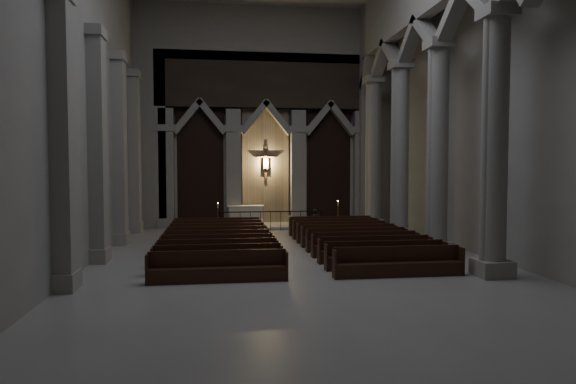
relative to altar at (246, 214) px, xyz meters
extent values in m
plane|color=gray|center=(1.16, -11.20, -0.66)|extent=(24.00, 24.00, 0.00)
cube|color=gray|center=(1.16, 0.80, 5.34)|extent=(14.00, 0.10, 12.00)
cube|color=gray|center=(-5.84, -11.20, 5.34)|extent=(0.10, 24.00, 12.00)
cube|color=gray|center=(8.16, -11.20, 5.34)|extent=(0.10, 24.00, 12.00)
cube|color=gray|center=(-4.24, 0.30, 2.54)|extent=(0.80, 0.50, 6.40)
cube|color=gray|center=(-4.24, 0.30, -0.41)|extent=(1.05, 0.70, 0.50)
cube|color=gray|center=(-4.24, 0.30, 4.69)|extent=(1.00, 0.65, 0.35)
cube|color=gray|center=(-0.64, 0.30, 2.54)|extent=(0.80, 0.50, 6.40)
cube|color=gray|center=(-0.64, 0.30, -0.41)|extent=(1.05, 0.70, 0.50)
cube|color=gray|center=(-0.64, 0.30, 4.69)|extent=(1.00, 0.65, 0.35)
cube|color=gray|center=(2.96, 0.30, 2.54)|extent=(0.80, 0.50, 6.40)
cube|color=gray|center=(2.96, 0.30, -0.41)|extent=(1.05, 0.70, 0.50)
cube|color=gray|center=(2.96, 0.30, 4.69)|extent=(1.00, 0.65, 0.35)
cube|color=gray|center=(6.56, 0.30, 2.54)|extent=(0.80, 0.50, 6.40)
cube|color=gray|center=(6.56, 0.30, -0.41)|extent=(1.05, 0.70, 0.50)
cube|color=gray|center=(6.56, 0.30, 4.69)|extent=(1.00, 0.65, 0.35)
cube|color=black|center=(-2.44, 0.65, 2.84)|extent=(2.60, 0.15, 7.00)
cube|color=#9E8566|center=(1.16, 0.65, 2.84)|extent=(2.60, 0.15, 7.00)
cube|color=black|center=(4.76, 0.65, 2.84)|extent=(2.60, 0.15, 7.00)
cube|color=black|center=(1.16, 0.30, 7.34)|extent=(12.00, 0.50, 3.00)
cube|color=gray|center=(-5.04, 0.30, 3.84)|extent=(1.60, 0.50, 9.00)
cube|color=gray|center=(7.36, 0.30, 3.84)|extent=(1.60, 0.50, 9.00)
cube|color=gray|center=(1.16, 0.30, 9.84)|extent=(14.00, 0.50, 3.00)
plane|color=#FFCF72|center=(1.16, 0.62, 2.84)|extent=(1.50, 0.00, 1.50)
cube|color=brown|center=(1.16, 0.53, 2.84)|extent=(0.13, 0.08, 1.80)
cube|color=brown|center=(1.16, 0.53, 3.19)|extent=(1.10, 0.08, 0.13)
cube|color=tan|center=(1.16, 0.47, 2.79)|extent=(0.26, 0.10, 0.60)
sphere|color=tan|center=(1.16, 0.47, 3.19)|extent=(0.17, 0.17, 0.17)
cylinder|color=tan|center=(0.90, 0.47, 3.16)|extent=(0.45, 0.08, 0.08)
cylinder|color=tan|center=(1.42, 0.47, 3.16)|extent=(0.45, 0.08, 0.08)
cube|color=gray|center=(6.66, -1.70, -0.41)|extent=(1.00, 1.00, 0.50)
cylinder|color=gray|center=(6.66, -1.70, 3.34)|extent=(0.70, 0.70, 7.50)
cube|color=gray|center=(6.66, -1.70, 7.19)|extent=(0.95, 0.95, 0.35)
cube|color=gray|center=(6.66, -5.70, -0.41)|extent=(1.00, 1.00, 0.50)
cylinder|color=gray|center=(6.66, -5.70, 3.34)|extent=(0.70, 0.70, 7.50)
cube|color=gray|center=(6.66, -5.70, 7.19)|extent=(0.95, 0.95, 0.35)
cube|color=gray|center=(6.66, -9.70, -0.41)|extent=(1.00, 1.00, 0.50)
cylinder|color=gray|center=(6.66, -9.70, 3.34)|extent=(0.70, 0.70, 7.50)
cube|color=gray|center=(6.66, -9.70, 7.19)|extent=(0.95, 0.95, 0.35)
cube|color=gray|center=(6.66, -13.70, -0.41)|extent=(1.00, 1.00, 0.50)
cylinder|color=gray|center=(6.66, -13.70, 3.34)|extent=(0.70, 0.70, 7.50)
cube|color=gray|center=(6.66, -13.70, 7.19)|extent=(0.95, 0.95, 0.35)
cube|color=gray|center=(6.66, 0.20, 3.94)|extent=(0.55, 1.20, 9.20)
cube|color=gray|center=(-5.59, -1.70, -0.41)|extent=(0.60, 1.00, 0.50)
cube|color=gray|center=(-5.59, -1.70, 3.34)|extent=(0.50, 0.80, 7.50)
cube|color=gray|center=(-5.59, -1.70, 7.19)|extent=(0.60, 1.00, 0.35)
cube|color=gray|center=(-5.59, -5.70, -0.41)|extent=(0.60, 1.00, 0.50)
cube|color=gray|center=(-5.59, -5.70, 3.34)|extent=(0.50, 0.80, 7.50)
cube|color=gray|center=(-5.59, -5.70, 7.19)|extent=(0.60, 1.00, 0.35)
cube|color=gray|center=(-5.59, -9.70, -0.41)|extent=(0.60, 1.00, 0.50)
cube|color=gray|center=(-5.59, -9.70, 3.34)|extent=(0.50, 0.80, 7.50)
cube|color=gray|center=(-5.59, -9.70, 7.19)|extent=(0.60, 1.00, 0.35)
cube|color=gray|center=(-5.59, -13.70, -0.41)|extent=(0.60, 1.00, 0.50)
cube|color=gray|center=(-5.59, -13.70, 3.34)|extent=(0.50, 0.80, 7.50)
cube|color=gray|center=(1.16, -0.60, -0.58)|extent=(8.50, 2.60, 0.15)
cube|color=beige|center=(0.00, 0.00, -0.02)|extent=(1.83, 0.71, 0.96)
cube|color=silver|center=(0.00, 0.00, 0.48)|extent=(1.98, 0.79, 0.04)
cube|color=black|center=(1.16, -2.06, 0.33)|extent=(5.18, 0.05, 0.05)
cube|color=black|center=(-1.42, -2.06, -0.14)|extent=(0.09, 0.09, 1.04)
cube|color=black|center=(3.75, -2.06, -0.14)|extent=(0.09, 0.09, 1.04)
cylinder|color=black|center=(-0.91, -2.06, -0.17)|extent=(0.02, 0.02, 0.95)
cylinder|color=black|center=(-0.39, -2.06, -0.17)|extent=(0.02, 0.02, 0.95)
cylinder|color=black|center=(0.13, -2.06, -0.17)|extent=(0.02, 0.02, 0.95)
cylinder|color=black|center=(0.65, -2.06, -0.17)|extent=(0.02, 0.02, 0.95)
cylinder|color=black|center=(1.16, -2.06, -0.17)|extent=(0.02, 0.02, 0.95)
cylinder|color=black|center=(1.68, -2.06, -0.17)|extent=(0.02, 0.02, 0.95)
cylinder|color=black|center=(2.20, -2.06, -0.17)|extent=(0.02, 0.02, 0.95)
cylinder|color=black|center=(2.72, -2.06, -0.17)|extent=(0.02, 0.02, 0.95)
cylinder|color=black|center=(3.23, -2.06, -0.17)|extent=(0.02, 0.02, 0.95)
cylinder|color=#B68138|center=(-1.51, -2.07, -0.63)|extent=(0.25, 0.25, 0.05)
cylinder|color=#B68138|center=(-1.51, -2.07, -0.04)|extent=(0.04, 0.04, 1.19)
cylinder|color=#B68138|center=(-1.51, -2.07, 0.56)|extent=(0.12, 0.12, 0.02)
cylinder|color=beige|center=(-1.51, -2.07, 0.67)|extent=(0.05, 0.05, 0.21)
sphere|color=#FFC559|center=(-1.51, -2.07, 0.79)|extent=(0.05, 0.05, 0.05)
cylinder|color=#B68138|center=(4.66, -2.17, -0.63)|extent=(0.26, 0.26, 0.05)
cylinder|color=#B68138|center=(4.66, -2.17, -0.01)|extent=(0.04, 0.04, 1.23)
cylinder|color=#B68138|center=(4.66, -2.17, 0.60)|extent=(0.13, 0.13, 0.02)
cylinder|color=beige|center=(4.66, -2.17, 0.72)|extent=(0.05, 0.05, 0.21)
sphere|color=#FFC559|center=(4.66, -2.17, 0.85)|extent=(0.05, 0.05, 0.05)
cube|color=black|center=(-1.54, -4.00, -0.44)|extent=(3.96, 0.38, 0.42)
cube|color=black|center=(-1.54, -3.82, 0.00)|extent=(3.96, 0.07, 0.47)
cube|color=black|center=(-3.52, -4.00, -0.23)|extent=(0.06, 0.42, 0.85)
cube|color=black|center=(0.45, -4.00, -0.23)|extent=(0.06, 0.42, 0.85)
cube|color=black|center=(3.86, -4.00, -0.44)|extent=(3.96, 0.38, 0.42)
cube|color=black|center=(3.86, -3.82, 0.00)|extent=(3.96, 0.07, 0.47)
cube|color=black|center=(1.88, -4.00, -0.23)|extent=(0.06, 0.42, 0.85)
cube|color=black|center=(5.85, -4.00, -0.23)|extent=(0.06, 0.42, 0.85)
cube|color=black|center=(-1.54, -5.17, -0.44)|extent=(3.96, 0.38, 0.42)
cube|color=black|center=(-1.54, -4.99, 0.00)|extent=(3.96, 0.07, 0.47)
cube|color=black|center=(-3.52, -5.17, -0.23)|extent=(0.06, 0.42, 0.85)
cube|color=black|center=(0.45, -5.17, -0.23)|extent=(0.06, 0.42, 0.85)
cube|color=black|center=(3.86, -5.17, -0.44)|extent=(3.96, 0.38, 0.42)
cube|color=black|center=(3.86, -4.99, 0.00)|extent=(3.96, 0.07, 0.47)
cube|color=black|center=(1.88, -5.17, -0.23)|extent=(0.06, 0.42, 0.85)
cube|color=black|center=(5.85, -5.17, -0.23)|extent=(0.06, 0.42, 0.85)
cube|color=black|center=(-1.54, -6.33, -0.44)|extent=(3.96, 0.38, 0.42)
cube|color=black|center=(-1.54, -6.15, 0.00)|extent=(3.96, 0.07, 0.47)
cube|color=black|center=(-3.52, -6.33, -0.23)|extent=(0.06, 0.42, 0.85)
cube|color=black|center=(0.45, -6.33, -0.23)|extent=(0.06, 0.42, 0.85)
cube|color=black|center=(3.86, -6.33, -0.44)|extent=(3.96, 0.38, 0.42)
cube|color=black|center=(3.86, -6.15, 0.00)|extent=(3.96, 0.07, 0.47)
cube|color=black|center=(1.88, -6.33, -0.23)|extent=(0.06, 0.42, 0.85)
cube|color=black|center=(5.85, -6.33, -0.23)|extent=(0.06, 0.42, 0.85)
cube|color=black|center=(-1.54, -7.50, -0.44)|extent=(3.96, 0.38, 0.42)
cube|color=black|center=(-1.54, -7.32, 0.00)|extent=(3.96, 0.07, 0.47)
cube|color=black|center=(-3.52, -7.50, -0.23)|extent=(0.06, 0.42, 0.85)
cube|color=black|center=(0.45, -7.50, -0.23)|extent=(0.06, 0.42, 0.85)
cube|color=black|center=(3.86, -7.50, -0.44)|extent=(3.96, 0.38, 0.42)
cube|color=black|center=(3.86, -7.32, 0.00)|extent=(3.96, 0.07, 0.47)
cube|color=black|center=(1.88, -7.50, -0.23)|extent=(0.06, 0.42, 0.85)
cube|color=black|center=(5.85, -7.50, -0.23)|extent=(0.06, 0.42, 0.85)
cube|color=black|center=(-1.54, -8.66, -0.44)|extent=(3.96, 0.38, 0.42)
cube|color=black|center=(-1.54, -8.49, 0.00)|extent=(3.96, 0.07, 0.47)
cube|color=black|center=(-3.52, -8.66, -0.23)|extent=(0.06, 0.42, 0.85)
cube|color=black|center=(0.45, -8.66, -0.23)|extent=(0.06, 0.42, 0.85)
cube|color=black|center=(3.86, -8.66, -0.44)|extent=(3.96, 0.38, 0.42)
cube|color=black|center=(3.86, -8.49, 0.00)|extent=(3.96, 0.07, 0.47)
cube|color=black|center=(1.88, -8.66, -0.23)|extent=(0.06, 0.42, 0.85)
cube|color=black|center=(5.85, -8.66, -0.23)|extent=(0.06, 0.42, 0.85)
cube|color=black|center=(-1.54, -9.83, -0.44)|extent=(3.96, 0.38, 0.42)
cube|color=black|center=(-1.54, -9.65, 0.00)|extent=(3.96, 0.07, 0.47)
cube|color=black|center=(-3.52, -9.83, -0.23)|extent=(0.06, 0.42, 0.85)
cube|color=black|center=(0.45, -9.83, -0.23)|extent=(0.06, 0.42, 0.85)
cube|color=black|center=(3.86, -9.83, -0.44)|extent=(3.96, 0.38, 0.42)
cube|color=black|center=(3.86, -9.65, 0.00)|extent=(3.96, 0.07, 0.47)
cube|color=black|center=(1.88, -9.83, -0.23)|extent=(0.06, 0.42, 0.85)
cube|color=black|center=(5.85, -9.83, -0.23)|extent=(0.06, 0.42, 0.85)
cube|color=black|center=(-1.54, -11.00, -0.44)|extent=(3.96, 0.38, 0.42)
cube|color=black|center=(-1.54, -10.82, 0.00)|extent=(3.96, 0.07, 0.47)
cube|color=black|center=(-3.52, -11.00, -0.23)|extent=(0.06, 0.42, 0.85)
cube|color=black|center=(0.45, -11.00, -0.23)|extent=(0.06, 0.42, 0.85)
cube|color=black|center=(3.86, -11.00, -0.44)|extent=(3.96, 0.38, 0.42)
cube|color=black|center=(3.86, -10.82, 0.00)|extent=(3.96, 0.07, 0.47)
cube|color=black|center=(1.88, -11.00, -0.23)|extent=(0.06, 0.42, 0.85)
cube|color=black|center=(5.85, -11.00, -0.23)|extent=(0.06, 0.42, 0.85)
cube|color=black|center=(-1.54, -12.16, -0.44)|extent=(3.96, 0.38, 0.42)
cube|color=black|center=(-1.54, -11.98, 0.00)|extent=(3.96, 0.07, 0.47)
cube|color=black|center=(-3.52, -12.16, -0.23)|extent=(0.06, 0.42, 0.85)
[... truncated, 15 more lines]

